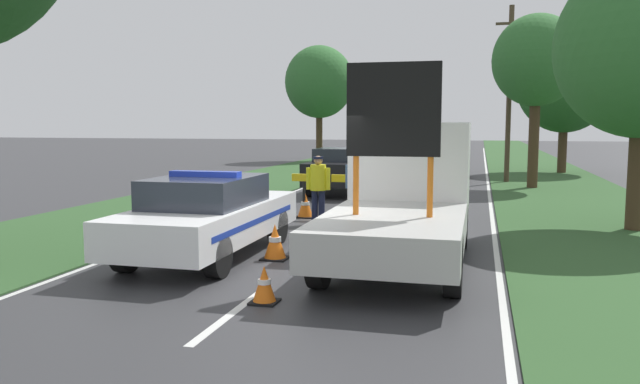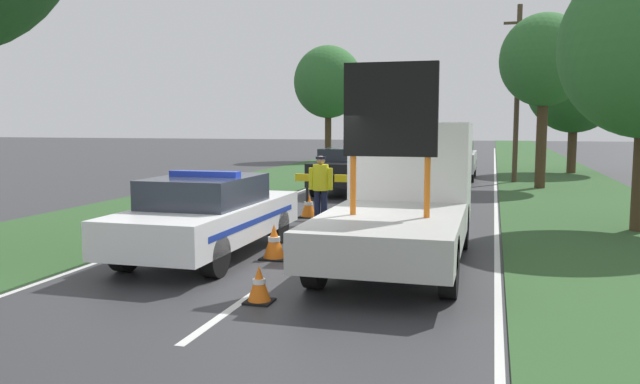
# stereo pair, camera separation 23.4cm
# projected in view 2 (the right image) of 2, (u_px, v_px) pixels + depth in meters

# --- Properties ---
(ground_plane) EXTENTS (160.00, 160.00, 0.00)m
(ground_plane) POSITION_uv_depth(u_px,v_px,m) (287.00, 270.00, 10.16)
(ground_plane) COLOR #333335
(lane_markings) EXTENTS (6.74, 67.64, 0.01)m
(lane_markings) POSITION_uv_depth(u_px,v_px,m) (420.00, 175.00, 28.68)
(lane_markings) COLOR silver
(lane_markings) RESTS_ON ground
(grass_verge_left) EXTENTS (4.71, 120.00, 0.03)m
(grass_verge_left) POSITION_uv_depth(u_px,v_px,m) (305.00, 171.00, 30.85)
(grass_verge_left) COLOR #2D5128
(grass_verge_left) RESTS_ON ground
(grass_verge_right) EXTENTS (4.71, 120.00, 0.03)m
(grass_verge_right) POSITION_uv_depth(u_px,v_px,m) (552.00, 177.00, 27.78)
(grass_verge_right) COLOR #2D5128
(grass_verge_right) RESTS_ON ground
(police_car) EXTENTS (1.84, 4.84, 1.55)m
(police_car) POSITION_uv_depth(u_px,v_px,m) (209.00, 215.00, 11.21)
(police_car) COLOR white
(police_car) RESTS_ON ground
(work_truck) EXTENTS (2.14, 5.58, 3.28)m
(work_truck) POSITION_uv_depth(u_px,v_px,m) (405.00, 192.00, 11.08)
(work_truck) COLOR white
(work_truck) RESTS_ON ground
(road_barrier) EXTENTS (3.09, 0.08, 1.11)m
(road_barrier) POSITION_uv_depth(u_px,v_px,m) (355.00, 182.00, 15.41)
(road_barrier) COLOR black
(road_barrier) RESTS_ON ground
(police_officer) EXTENTS (0.58, 0.37, 1.63)m
(police_officer) POSITION_uv_depth(u_px,v_px,m) (321.00, 184.00, 14.71)
(police_officer) COLOR #191E38
(police_officer) RESTS_ON ground
(pedestrian_civilian) EXTENTS (0.62, 0.39, 1.72)m
(pedestrian_civilian) POSITION_uv_depth(u_px,v_px,m) (361.00, 183.00, 14.46)
(pedestrian_civilian) COLOR brown
(pedestrian_civilian) RESTS_ON ground
(traffic_cone_near_police) EXTENTS (0.36, 0.36, 0.51)m
(traffic_cone_near_police) POSITION_uv_depth(u_px,v_px,m) (259.00, 284.00, 8.30)
(traffic_cone_near_police) COLOR black
(traffic_cone_near_police) RESTS_ON ground
(traffic_cone_centre_front) EXTENTS (0.38, 0.38, 0.53)m
(traffic_cone_centre_front) POSITION_uv_depth(u_px,v_px,m) (412.00, 219.00, 13.88)
(traffic_cone_centre_front) COLOR black
(traffic_cone_centre_front) RESTS_ON ground
(traffic_cone_near_truck) EXTENTS (0.45, 0.45, 0.63)m
(traffic_cone_near_truck) POSITION_uv_depth(u_px,v_px,m) (308.00, 205.00, 15.84)
(traffic_cone_near_truck) COLOR black
(traffic_cone_near_truck) RESTS_ON ground
(traffic_cone_behind_barrier) EXTENTS (0.45, 0.45, 0.62)m
(traffic_cone_behind_barrier) POSITION_uv_depth(u_px,v_px,m) (274.00, 242.00, 10.97)
(traffic_cone_behind_barrier) COLOR black
(traffic_cone_behind_barrier) RESTS_ON ground
(traffic_cone_lane_edge) EXTENTS (0.43, 0.43, 0.60)m
(traffic_cone_lane_edge) POSITION_uv_depth(u_px,v_px,m) (414.00, 207.00, 15.57)
(traffic_cone_lane_edge) COLOR black
(traffic_cone_lane_edge) RESTS_ON ground
(queued_car_sedan_black) EXTENTS (1.83, 4.46, 1.55)m
(queued_car_sedan_black) POSITION_uv_depth(u_px,v_px,m) (349.00, 169.00, 21.35)
(queued_car_sedan_black) COLOR black
(queued_car_sedan_black) RESTS_ON ground
(queued_car_sedan_silver) EXTENTS (1.88, 4.69, 1.63)m
(queued_car_sedan_silver) POSITION_uv_depth(u_px,v_px,m) (453.00, 159.00, 26.76)
(queued_car_sedan_silver) COLOR #B2B2B7
(queued_car_sedan_silver) RESTS_ON ground
(queued_car_hatch_blue) EXTENTS (1.94, 4.03, 1.53)m
(queued_car_hatch_blue) POSITION_uv_depth(u_px,v_px,m) (396.00, 152.00, 33.81)
(queued_car_hatch_blue) COLOR navy
(queued_car_hatch_blue) RESTS_ON ground
(queued_car_van_white) EXTENTS (1.87, 4.58, 1.43)m
(queued_car_van_white) POSITION_uv_depth(u_px,v_px,m) (410.00, 149.00, 39.09)
(queued_car_van_white) COLOR silver
(queued_car_van_white) RESTS_ON ground
(roadside_tree_near_left) EXTENTS (4.30, 4.30, 7.23)m
(roadside_tree_near_left) POSITION_uv_depth(u_px,v_px,m) (328.00, 82.00, 39.05)
(roadside_tree_near_left) COLOR #42301E
(roadside_tree_near_left) RESTS_ON ground
(roadside_tree_near_right) EXTENTS (4.48, 4.48, 6.64)m
(roadside_tree_near_right) POSITION_uv_depth(u_px,v_px,m) (575.00, 83.00, 29.25)
(roadside_tree_near_right) COLOR #42301E
(roadside_tree_near_right) RESTS_ON ground
(roadside_tree_far_left) EXTENTS (3.16, 3.16, 6.31)m
(roadside_tree_far_left) POSITION_uv_depth(u_px,v_px,m) (544.00, 61.00, 22.32)
(roadside_tree_far_left) COLOR #42301E
(roadside_tree_far_left) RESTS_ON ground
(utility_pole) EXTENTS (1.20, 0.20, 7.02)m
(utility_pole) POSITION_uv_depth(u_px,v_px,m) (517.00, 92.00, 24.73)
(utility_pole) COLOR #473828
(utility_pole) RESTS_ON ground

